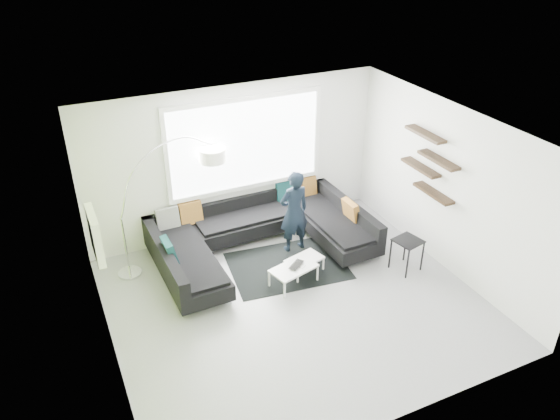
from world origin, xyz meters
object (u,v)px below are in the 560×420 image
at_px(sectional_sofa, 262,238).
at_px(side_table, 406,255).
at_px(person, 294,212).
at_px(laptop, 299,266).
at_px(arc_lamp, 121,219).
at_px(coffee_table, 299,270).

xyz_separation_m(sectional_sofa, side_table, (2.02, -1.43, -0.06)).
relative_size(person, laptop, 3.95).
xyz_separation_m(arc_lamp, laptop, (2.47, -1.40, -0.75)).
xyz_separation_m(side_table, person, (-1.44, 1.36, 0.48)).
xyz_separation_m(coffee_table, person, (0.31, 0.83, 0.61)).
bearing_deg(arc_lamp, person, -19.89).
xyz_separation_m(sectional_sofa, arc_lamp, (-2.26, 0.39, 0.73)).
height_order(sectional_sofa, coffee_table, sectional_sofa).
bearing_deg(arc_lamp, sectional_sofa, -20.48).
xyz_separation_m(sectional_sofa, laptop, (0.21, -1.01, -0.02)).
bearing_deg(coffee_table, sectional_sofa, 92.17).
relative_size(side_table, person, 0.38).
bearing_deg(laptop, person, 32.53).
bearing_deg(sectional_sofa, person, -8.32).
height_order(coffee_table, side_table, side_table).
bearing_deg(sectional_sofa, side_table, -36.70).
distance_m(arc_lamp, person, 2.89).
distance_m(sectional_sofa, person, 0.72).
xyz_separation_m(coffee_table, laptop, (-0.07, -0.12, 0.17)).
height_order(side_table, person, person).
distance_m(coffee_table, person, 1.07).
bearing_deg(laptop, coffee_table, 24.54).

